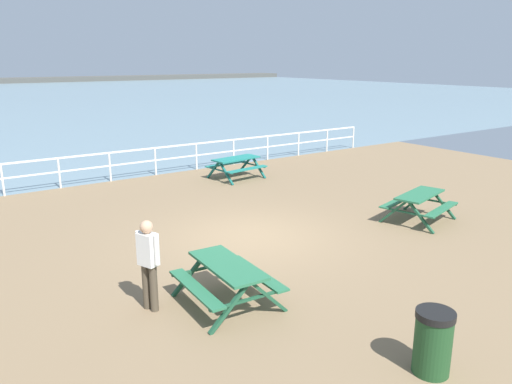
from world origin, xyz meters
TOP-DOWN VIEW (x-y plane):
  - ground_plane at (0.00, 0.00)m, footprint 30.00×24.00m
  - seaward_railing at (0.00, 7.75)m, footprint 23.07×0.07m
  - picnic_table_near_left at (3.13, 5.53)m, footprint 1.97×1.73m
  - picnic_table_near_right at (4.52, -1.61)m, footprint 2.12×1.91m
  - picnic_table_mid_centre at (-2.32, -2.71)m, footprint 1.63×1.88m
  - visitor at (-3.55, -2.12)m, footprint 0.33×0.50m
  - litter_bin at (-1.03, -6.11)m, footprint 0.55×0.55m

SIDE VIEW (x-z plane):
  - ground_plane at x=0.00m, z-range -0.20..0.00m
  - litter_bin at x=-1.03m, z-range 0.00..0.95m
  - picnic_table_near_left at x=3.13m, z-range 0.19..0.98m
  - picnic_table_near_right at x=4.52m, z-range 0.19..0.98m
  - picnic_table_mid_centre at x=-2.32m, z-range 0.19..0.98m
  - seaward_railing at x=0.00m, z-range 0.20..1.28m
  - visitor at x=-3.55m, z-range 0.12..1.78m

